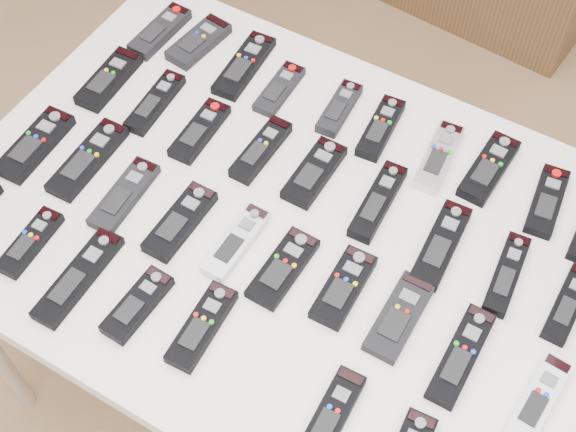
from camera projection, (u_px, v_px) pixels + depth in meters
The scene contains 34 objects.
table at pixel (288, 239), 1.52m from camera, with size 1.25×0.88×0.78m.
remote_0 at pixel (160, 31), 1.75m from camera, with size 0.05×0.16×0.02m, color black.
remote_1 at pixel (199, 42), 1.73m from camera, with size 0.06×0.15×0.02m, color black.
remote_2 at pixel (244, 65), 1.69m from camera, with size 0.06×0.19×0.02m, color black.
remote_3 at pixel (279, 89), 1.65m from camera, with size 0.05×0.14×0.02m, color black.
remote_4 at pixel (339, 108), 1.62m from camera, with size 0.04×0.14×0.02m, color black.
remote_5 at pixel (381, 128), 1.59m from camera, with size 0.05×0.16×0.02m, color black.
remote_6 at pixel (439, 157), 1.55m from camera, with size 0.05×0.17×0.02m, color #B7B7BC.
remote_7 at pixel (489, 168), 1.53m from camera, with size 0.06×0.17×0.02m, color black.
remote_8 at pixel (547, 201), 1.49m from camera, with size 0.05×0.16×0.02m, color black.
remote_10 at pixel (109, 79), 1.67m from camera, with size 0.06×0.17×0.02m, color black.
remote_11 at pixel (155, 102), 1.63m from camera, with size 0.05×0.17×0.02m, color black.
remote_12 at pixel (200, 131), 1.59m from camera, with size 0.05×0.16×0.02m, color black.
remote_13 at pixel (261, 150), 1.56m from camera, with size 0.05×0.16×0.02m, color black.
remote_14 at pixel (314, 172), 1.53m from camera, with size 0.06×0.16×0.02m, color black.
remote_15 at pixel (378, 202), 1.49m from camera, with size 0.05×0.18×0.02m, color black.
remote_16 at pixel (441, 245), 1.44m from camera, with size 0.05×0.18×0.02m, color black.
remote_17 at pixel (507, 274), 1.40m from camera, with size 0.04×0.17×0.02m, color black.
remote_18 at pixel (568, 304), 1.37m from camera, with size 0.04×0.16×0.02m, color black.
remote_19 at pixel (35, 145), 1.57m from camera, with size 0.06×0.18×0.02m, color black.
remote_20 at pixel (88, 159), 1.55m from camera, with size 0.06×0.19×0.02m, color black.
remote_21 at pixel (124, 195), 1.50m from camera, with size 0.05×0.17×0.02m, color black.
remote_22 at pixel (180, 222), 1.46m from camera, with size 0.06×0.17×0.02m, color black.
remote_23 at pixel (236, 242), 1.44m from camera, with size 0.05×0.16×0.02m, color #B7B7BC.
remote_24 at pixel (283, 268), 1.41m from camera, with size 0.06×0.16×0.02m, color black.
remote_25 at pixel (344, 287), 1.39m from camera, with size 0.06×0.16×0.02m, color black.
remote_26 at pixel (399, 317), 1.36m from camera, with size 0.06×0.17×0.02m, color black.
remote_27 at pixel (461, 356), 1.32m from camera, with size 0.05×0.19×0.02m, color black.
remote_28 at pixel (538, 400), 1.27m from camera, with size 0.05×0.16×0.02m, color silver.
remote_30 at pixel (30, 242), 1.44m from camera, with size 0.04×0.15×0.02m, color black.
remote_31 at pixel (78, 277), 1.40m from camera, with size 0.05×0.20×0.02m, color black.
remote_32 at pixel (137, 305), 1.37m from camera, with size 0.05×0.14×0.02m, color black.
remote_33 at pixel (202, 326), 1.34m from camera, with size 0.05×0.16×0.02m, color black.
remote_34 at pixel (331, 417), 1.26m from camera, with size 0.05×0.17×0.02m, color black.
Camera 1 is at (0.31, -0.61, 2.01)m, focal length 50.00 mm.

